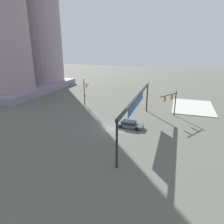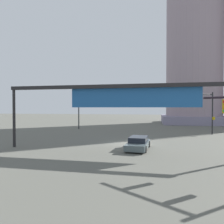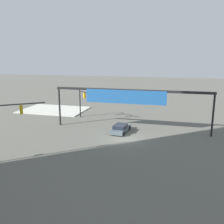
# 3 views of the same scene
# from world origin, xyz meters

# --- Properties ---
(ground_plane) EXTENTS (209.73, 209.73, 0.00)m
(ground_plane) POSITION_xyz_m (0.00, 0.00, 0.00)
(ground_plane) COLOR #595950
(sidewalk_corner) EXTENTS (13.10, 9.19, 0.15)m
(sidewalk_corner) POSITION_xyz_m (18.08, -14.34, 0.07)
(sidewalk_corner) COLOR beige
(sidewalk_corner) RESTS_ON ground
(traffic_signal_near_corner) EXTENTS (4.55, 3.29, 6.46)m
(traffic_signal_near_corner) POSITION_xyz_m (10.56, 10.09, 4.27)
(traffic_signal_near_corner) COLOR black
(traffic_signal_near_corner) RESTS_ON ground
(traffic_signal_opposite_side) EXTENTS (4.50, 2.90, 5.19)m
(traffic_signal_opposite_side) POSITION_xyz_m (9.30, -9.50, 3.64)
(traffic_signal_opposite_side) COLOR black
(traffic_signal_opposite_side) RESTS_ON ground
(overhead_sign_gantry) EXTENTS (23.68, 0.43, 6.29)m
(overhead_sign_gantry) POSITION_xyz_m (0.27, -4.19, 5.28)
(overhead_sign_gantry) COLOR black
(overhead_sign_gantry) RESTS_ON ground
(sedan_car_approaching) EXTENTS (2.28, 4.80, 1.21)m
(sedan_car_approaching) POSITION_xyz_m (1.15, -2.90, 0.58)
(sedan_car_approaching) COLOR #475356
(sedan_car_approaching) RESTS_ON ground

